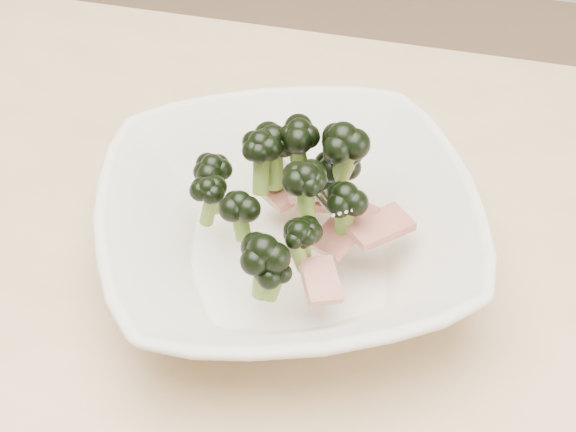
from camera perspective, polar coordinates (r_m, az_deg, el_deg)
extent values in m
cube|color=tan|center=(0.66, -10.11, -5.66)|extent=(1.20, 0.80, 0.04)
imported|color=beige|center=(0.63, 0.00, -0.95)|extent=(0.38, 0.38, 0.07)
cylinder|color=#567125|center=(0.65, 3.50, 2.52)|extent=(0.02, 0.02, 0.03)
ellipsoid|color=black|center=(0.63, 3.58, 4.01)|extent=(0.04, 0.04, 0.03)
cylinder|color=#567125|center=(0.64, -1.01, 3.69)|extent=(0.02, 0.02, 0.04)
ellipsoid|color=black|center=(0.63, -1.04, 5.53)|extent=(0.04, 0.04, 0.03)
cylinder|color=#567125|center=(0.65, -5.26, 1.89)|extent=(0.01, 0.02, 0.04)
ellipsoid|color=black|center=(0.63, -5.41, 3.56)|extent=(0.03, 0.03, 0.03)
cylinder|color=#567125|center=(0.67, 3.07, 2.86)|extent=(0.01, 0.02, 0.03)
ellipsoid|color=black|center=(0.65, 3.13, 4.11)|extent=(0.03, 0.03, 0.02)
cylinder|color=#567125|center=(0.63, 3.68, 3.07)|extent=(0.02, 0.03, 0.05)
ellipsoid|color=black|center=(0.61, 3.80, 5.12)|extent=(0.04, 0.04, 0.03)
cylinder|color=#567125|center=(0.59, 1.26, 1.18)|extent=(0.02, 0.02, 0.04)
ellipsoid|color=black|center=(0.57, 1.30, 2.86)|extent=(0.03, 0.03, 0.03)
cylinder|color=#567125|center=(0.60, -3.38, -0.41)|extent=(0.02, 0.02, 0.03)
ellipsoid|color=black|center=(0.58, -3.46, 0.94)|extent=(0.03, 0.03, 0.02)
cylinder|color=#567125|center=(0.62, 3.79, 3.17)|extent=(0.03, 0.02, 0.06)
ellipsoid|color=black|center=(0.60, 3.93, 5.58)|extent=(0.04, 0.04, 0.03)
cylinder|color=#567125|center=(0.57, -1.04, -4.86)|extent=(0.02, 0.02, 0.03)
ellipsoid|color=black|center=(0.56, -1.07, -3.71)|extent=(0.03, 0.03, 0.02)
cylinder|color=#567125|center=(0.63, -1.93, 3.37)|extent=(0.01, 0.02, 0.04)
ellipsoid|color=black|center=(0.61, -1.98, 5.23)|extent=(0.03, 0.03, 0.03)
cylinder|color=#567125|center=(0.63, 0.77, 4.08)|extent=(0.02, 0.02, 0.05)
ellipsoid|color=black|center=(0.62, 0.79, 6.08)|extent=(0.03, 0.03, 0.03)
cylinder|color=#567125|center=(0.58, 0.76, -2.70)|extent=(0.02, 0.02, 0.04)
ellipsoid|color=black|center=(0.56, 0.78, -1.12)|extent=(0.03, 0.03, 0.02)
cylinder|color=#567125|center=(0.57, -1.72, -4.20)|extent=(0.02, 0.02, 0.04)
ellipsoid|color=black|center=(0.55, -1.77, -2.45)|extent=(0.04, 0.04, 0.03)
cylinder|color=#567125|center=(0.62, -5.60, 0.61)|extent=(0.02, 0.01, 0.03)
ellipsoid|color=black|center=(0.61, -5.73, 2.02)|extent=(0.03, 0.03, 0.02)
cylinder|color=#567125|center=(0.61, 4.02, 0.05)|extent=(0.02, 0.02, 0.03)
ellipsoid|color=black|center=(0.59, 4.11, 1.45)|extent=(0.04, 0.04, 0.03)
cylinder|color=#567125|center=(0.58, 1.03, -2.00)|extent=(0.02, 0.01, 0.03)
ellipsoid|color=black|center=(0.57, 1.05, -0.90)|extent=(0.03, 0.03, 0.02)
cube|color=maroon|center=(0.66, 0.04, 1.92)|extent=(0.05, 0.05, 0.01)
cube|color=maroon|center=(0.65, 2.75, 1.06)|extent=(0.06, 0.04, 0.02)
cube|color=maroon|center=(0.65, 1.45, 2.18)|extent=(0.03, 0.04, 0.02)
cube|color=maroon|center=(0.61, 6.53, -0.73)|extent=(0.05, 0.05, 0.01)
cube|color=maroon|center=(0.58, 2.34, -4.60)|extent=(0.04, 0.04, 0.02)
cube|color=maroon|center=(0.62, 4.04, -0.85)|extent=(0.05, 0.06, 0.03)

